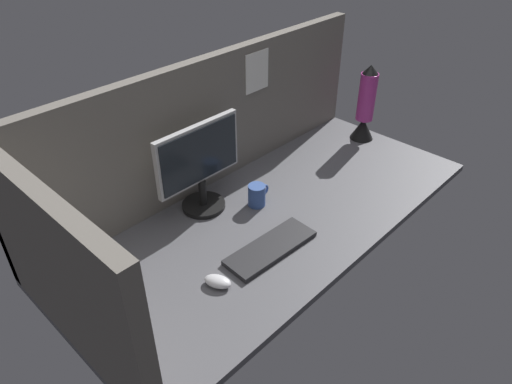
{
  "coord_description": "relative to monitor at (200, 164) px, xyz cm",
  "views": [
    {
      "loc": [
        -117.71,
        -101.52,
        118.29
      ],
      "look_at": [
        -6.88,
        0.0,
        14.0
      ],
      "focal_mm": 33.36,
      "sensor_mm": 36.0,
      "label": 1
    }
  ],
  "objects": [
    {
      "name": "ground_plane",
      "position": [
        17.2,
        -25.11,
        -22.06
      ],
      "size": [
        180.0,
        80.0,
        3.0
      ],
      "primitive_type": "cube",
      "color": "#515156"
    },
    {
      "name": "cubicle_wall_back",
      "position": [
        17.25,
        12.39,
        7.8
      ],
      "size": [
        180.0,
        5.5,
        56.64
      ],
      "color": "slate",
      "rests_on": "ground_plane"
    },
    {
      "name": "cubicle_wall_side",
      "position": [
        -70.3,
        -25.11,
        7.77
      ],
      "size": [
        5.0,
        80.0,
        56.64
      ],
      "primitive_type": "cube",
      "color": "slate",
      "rests_on": "ground_plane"
    },
    {
      "name": "monitor",
      "position": [
        0.0,
        0.0,
        0.0
      ],
      "size": [
        39.89,
        18.0,
        37.39
      ],
      "color": "black",
      "rests_on": "ground_plane"
    },
    {
      "name": "keyboard",
      "position": [
        -0.7,
        -38.96,
        -19.56
      ],
      "size": [
        37.61,
        14.84,
        2.0
      ],
      "primitive_type": "cube",
      "rotation": [
        0.0,
        0.0,
        -0.05
      ],
      "color": "#262628",
      "rests_on": "ground_plane"
    },
    {
      "name": "mouse",
      "position": [
        -26.36,
        -38.0,
        -18.86
      ],
      "size": [
        8.8,
        11.0,
        3.4
      ],
      "primitive_type": "ellipsoid",
      "rotation": [
        0.0,
        0.0,
        0.39
      ],
      "color": "silver",
      "rests_on": "ground_plane"
    },
    {
      "name": "mug_ceramic_blue",
      "position": [
        16.61,
        -15.59,
        -15.79
      ],
      "size": [
        10.64,
        7.25,
        9.48
      ],
      "color": "#38569E",
      "rests_on": "ground_plane"
    },
    {
      "name": "lava_lamp",
      "position": [
        96.85,
        -14.48,
        -4.11
      ],
      "size": [
        11.98,
        11.98,
        39.2
      ],
      "color": "black",
      "rests_on": "ground_plane"
    }
  ]
}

